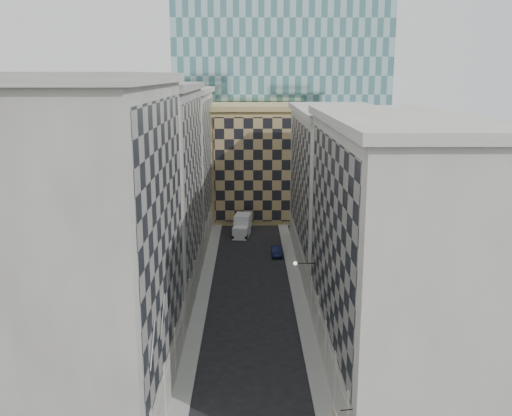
{
  "coord_description": "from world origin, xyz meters",
  "views": [
    {
      "loc": [
        -0.17,
        -27.09,
        23.59
      ],
      "look_at": [
        0.38,
        15.78,
        13.51
      ],
      "focal_mm": 40.0,
      "sensor_mm": 36.0,
      "label": 1
    }
  ],
  "objects": [
    {
      "name": "bracket_lamp",
      "position": [
        4.38,
        24.0,
        6.2
      ],
      "size": [
        1.98,
        0.36,
        0.36
      ],
      "color": "black",
      "rests_on": "ground"
    },
    {
      "name": "tan_block",
      "position": [
        2.0,
        67.9,
        9.44
      ],
      "size": [
        16.8,
        14.8,
        18.8
      ],
      "color": "tan",
      "rests_on": "ground"
    },
    {
      "name": "dark_car",
      "position": [
        3.5,
        45.48,
        0.61
      ],
      "size": [
        1.36,
        3.75,
        1.23
      ],
      "primitive_type": "imported",
      "rotation": [
        0.0,
        0.0,
        -0.02
      ],
      "color": "#0E1235",
      "rests_on": "ground"
    },
    {
      "name": "sidewalk_west",
      "position": [
        -5.25,
        30.0,
        0.07
      ],
      "size": [
        1.5,
        100.0,
        0.15
      ],
      "primitive_type": "cube",
      "color": "gray",
      "rests_on": "ground"
    },
    {
      "name": "bldg_left_b",
      "position": [
        -10.88,
        33.0,
        11.32
      ],
      "size": [
        10.8,
        22.8,
        22.7
      ],
      "color": "gray",
      "rests_on": "ground"
    },
    {
      "name": "church_tower",
      "position": [
        0.0,
        82.0,
        26.95
      ],
      "size": [
        7.2,
        7.2,
        51.5
      ],
      "color": "#2A2420",
      "rests_on": "ground"
    },
    {
      "name": "shop_sign",
      "position": [
        4.97,
        3.0,
        3.84
      ],
      "size": [
        1.16,
        0.66,
        0.73
      ],
      "rotation": [
        0.0,
        0.0,
        0.16
      ],
      "color": "black",
      "rests_on": "ground"
    },
    {
      "name": "box_truck",
      "position": [
        -1.19,
        55.53,
        1.32
      ],
      "size": [
        2.94,
        5.76,
        3.03
      ],
      "rotation": [
        0.0,
        0.0,
        -0.13
      ],
      "color": "silver",
      "rests_on": "ground"
    },
    {
      "name": "sidewalk_east",
      "position": [
        5.25,
        30.0,
        0.07
      ],
      "size": [
        1.5,
        100.0,
        0.15
      ],
      "primitive_type": "cube",
      "color": "gray",
      "rests_on": "ground"
    },
    {
      "name": "bldg_right_b",
      "position": [
        10.89,
        42.0,
        9.85
      ],
      "size": [
        10.8,
        28.8,
        19.7
      ],
      "color": "#AFAAA0",
      "rests_on": "ground"
    },
    {
      "name": "flagpoles_left",
      "position": [
        -5.9,
        6.0,
        8.0
      ],
      "size": [
        0.1,
        6.33,
        2.33
      ],
      "color": "gray",
      "rests_on": "ground"
    },
    {
      "name": "bldg_left_c",
      "position": [
        -10.88,
        55.0,
        10.83
      ],
      "size": [
        10.8,
        22.8,
        21.7
      ],
      "color": "gray",
      "rests_on": "ground"
    },
    {
      "name": "bldg_left_a",
      "position": [
        -10.88,
        11.0,
        11.82
      ],
      "size": [
        10.8,
        22.8,
        23.7
      ],
      "color": "gray",
      "rests_on": "ground"
    },
    {
      "name": "bldg_right_a",
      "position": [
        10.88,
        15.0,
        10.32
      ],
      "size": [
        10.8,
        26.8,
        20.7
      ],
      "color": "#AFAAA0",
      "rests_on": "ground"
    }
  ]
}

